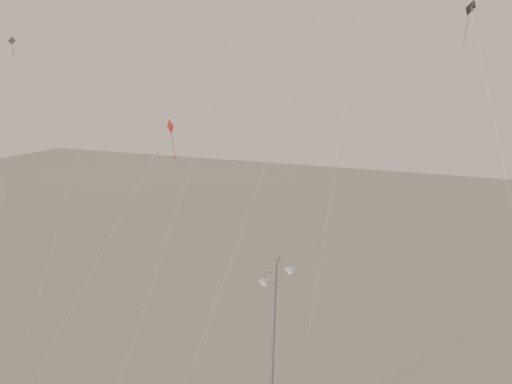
% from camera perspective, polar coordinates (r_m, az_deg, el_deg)
% --- Properties ---
extents(street_lamp, '(1.55, 0.90, 9.75)m').
position_cam_1_polar(street_lamp, '(26.00, 1.72, -15.95)').
color(street_lamp, '#94989C').
rests_on(street_lamp, ground).
extents(kite_1, '(2.86, 15.28, 26.56)m').
position_cam_1_polar(kite_1, '(31.23, -2.31, 14.90)').
color(kite_1, '#342F2B').
rests_on(kite_1, ground).
extents(kite_3, '(5.98, 7.42, 15.09)m').
position_cam_1_polar(kite_3, '(27.92, -12.13, -0.45)').
color(kite_3, maroon).
rests_on(kite_3, ground).
extents(kite_4, '(6.36, 9.87, 20.91)m').
position_cam_1_polar(kite_4, '(30.11, 22.20, 8.95)').
color(kite_4, '#342F2B').
rests_on(kite_4, ground).
extents(kite_5, '(1.44, 10.53, 29.75)m').
position_cam_1_polar(kite_5, '(41.26, 10.51, 18.11)').
color(kite_5, '#9F391A').
rests_on(kite_5, ground).
extents(kite_6, '(4.77, 8.20, 19.61)m').
position_cam_1_polar(kite_6, '(40.51, -23.71, 5.34)').
color(kite_6, '#342F2B').
rests_on(kite_6, ground).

